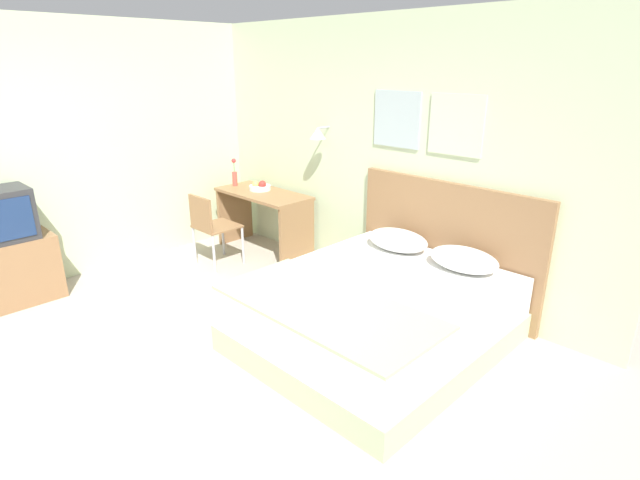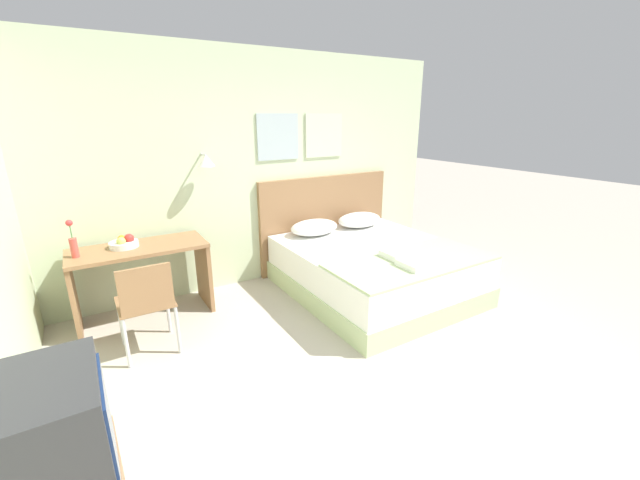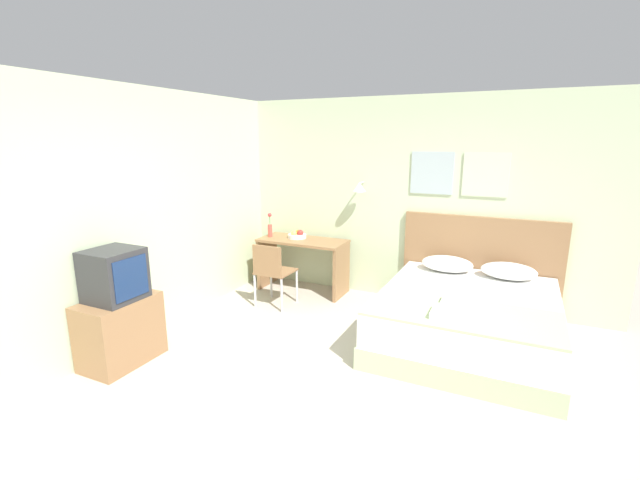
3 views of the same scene
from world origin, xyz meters
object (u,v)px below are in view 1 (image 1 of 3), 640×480
pillow_left (398,240)px  television (4,214)px  headboard (446,245)px  flower_vase (235,175)px  tv_stand (16,270)px  desk_chair (210,224)px  folded_towel_near_foot (334,292)px  pillow_right (464,259)px  bed (375,314)px  throw_blanket (326,306)px  desk (264,210)px  fruit_bowl (260,187)px  folded_towel_mid_bed (302,303)px

pillow_left → television: television is taller
pillow_left → television: bearing=-135.6°
headboard → flower_vase: size_ratio=5.47×
tv_stand → desk_chair: bearing=72.5°
folded_towel_near_foot → pillow_right: bearing=71.5°
bed → pillow_right: bearing=65.3°
throw_blanket → desk_chair: desk_chair is taller
bed → tv_stand: tv_stand is taller
bed → desk: size_ratio=1.64×
headboard → throw_blanket: (0.00, -1.61, -0.04)m
throw_blanket → fruit_bowl: fruit_bowl is taller
folded_towel_near_foot → folded_towel_mid_bed: 0.28m
desk_chair → television: 1.95m
bed → television: size_ratio=4.14×
tv_stand → fruit_bowl: bearing=78.3°
folded_towel_mid_bed → fruit_bowl: size_ratio=1.09×
folded_towel_mid_bed → bed: bearing=82.4°
pillow_right → folded_towel_mid_bed: bearing=-106.7°
folded_towel_near_foot → tv_stand: 3.23m
bed → tv_stand: (-2.96, -1.81, 0.05)m
pillow_right → throw_blanket: pillow_right is taller
desk → fruit_bowl: (-0.11, 0.05, 0.27)m
tv_stand → pillow_left: bearing=44.4°
fruit_bowl → tv_stand: size_ratio=0.36×
bed → desk: desk is taller
headboard → television: bearing=-136.1°
pillow_right → folded_towel_near_foot: 1.25m
folded_towel_mid_bed → fruit_bowl: (-2.33, 1.50, 0.19)m
throw_blanket → fruit_bowl: size_ratio=6.58×
pillow_right → folded_towel_near_foot: pillow_right is taller
folded_towel_near_foot → tv_stand: tv_stand is taller
bed → pillow_right: 0.90m
folded_towel_near_foot → bed: bearing=83.1°
pillow_left → headboard: bearing=39.6°
pillow_right → headboard: bearing=140.4°
headboard → folded_towel_mid_bed: headboard is taller
desk → folded_towel_mid_bed: bearing=-33.2°
throw_blanket → tv_stand: tv_stand is taller
headboard → desk_chair: bearing=-156.9°
headboard → pillow_left: headboard is taller
pillow_left → fruit_bowl: bearing=179.1°
desk_chair → flower_vase: bearing=122.8°
pillow_left → flower_vase: bearing=-178.9°
bed → pillow_right: size_ratio=3.30×
desk → fruit_bowl: size_ratio=4.72×
folded_towel_near_foot → desk: 2.54m
pillow_right → fruit_bowl: 2.77m
bed → pillow_left: size_ratio=3.30×
pillow_right → television: (-3.30, -2.56, 0.25)m
headboard → folded_towel_near_foot: (-0.05, -1.47, 0.00)m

